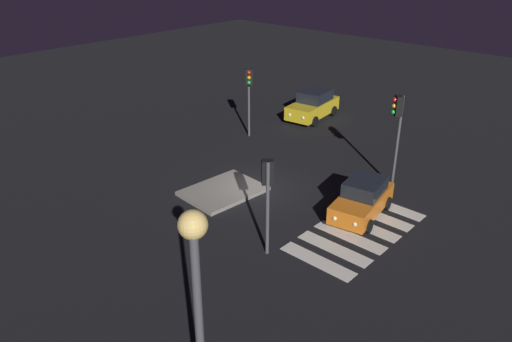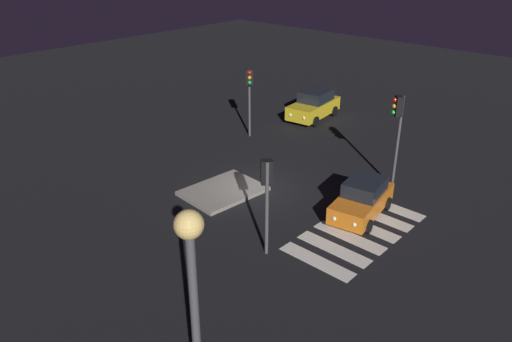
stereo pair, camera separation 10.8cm
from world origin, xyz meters
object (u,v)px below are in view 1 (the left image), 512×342
traffic_island (223,191)px  car_orange (362,199)px  car_yellow (313,105)px  traffic_light_east (397,119)px  street_lamp (198,307)px  traffic_light_north (249,86)px  traffic_light_south (267,184)px

traffic_island → car_orange: size_ratio=0.98×
traffic_island → car_yellow: car_yellow is taller
traffic_light_east → street_lamp: street_lamp is taller
street_lamp → car_orange: bearing=15.9°
traffic_island → traffic_light_east: traffic_light_east is taller
car_orange → traffic_light_north: size_ratio=0.94×
car_orange → street_lamp: bearing=6.0°
traffic_island → traffic_light_north: bearing=33.5°
car_yellow → traffic_light_east: bearing=50.2°
traffic_island → traffic_light_south: bearing=-115.4°
car_yellow → traffic_light_north: size_ratio=1.06×
traffic_island → car_yellow: 12.42m
traffic_light_north → car_orange: bearing=24.5°
car_orange → car_yellow: bearing=-144.0°
car_orange → traffic_light_north: (3.72, 10.37, 2.44)m
traffic_light_south → car_orange: bearing=-61.3°
traffic_light_east → traffic_light_south: bearing=39.2°
traffic_island → car_yellow: bearing=15.8°
traffic_island → street_lamp: street_lamp is taller
car_orange → car_yellow: (9.24, 9.52, 0.12)m
traffic_light_north → traffic_light_south: bearing=0.5°
car_yellow → traffic_light_south: size_ratio=1.16×
traffic_light_south → traffic_island: bearing=17.7°
car_yellow → traffic_island: bearing=8.7°
traffic_light_east → traffic_island: bearing=2.0°
traffic_light_north → street_lamp: street_lamp is taller
traffic_light_north → street_lamp: size_ratio=0.62×
traffic_light_south → traffic_light_east: bearing=-52.3°
car_orange → car_yellow: size_ratio=0.88×
traffic_island → traffic_light_south: 6.11m
traffic_light_south → street_lamp: street_lamp is taller
car_yellow → street_lamp: size_ratio=0.66×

